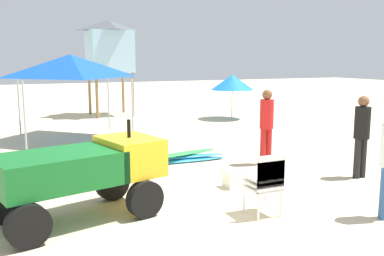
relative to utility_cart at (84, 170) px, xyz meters
The scene contains 11 objects.
ground 1.89m from the utility_cart, 16.11° to the right, with size 80.00×80.00×0.00m, color beige.
utility_cart is the anchor object (origin of this frame).
stacked_plastic_chairs 2.85m from the utility_cart, 22.99° to the right, with size 0.48×0.48×1.02m.
surfboard_pile 4.02m from the utility_cart, 45.14° to the left, with size 2.35×0.71×0.24m.
lifeguard_near_left 5.71m from the utility_cart, ahead, with size 0.32×0.32×1.73m.
lifeguard_near_center 4.91m from the utility_cart, 21.26° to the left, with size 0.32×0.32×1.78m.
popup_canopy 7.19m from the utility_cart, 82.28° to the left, with size 3.01×3.01×2.63m.
lifeguard_tower 12.94m from the utility_cart, 74.33° to the left, with size 1.98×1.98×4.16m.
beach_umbrella_left 11.93m from the utility_cart, 49.21° to the left, with size 1.79×1.79×1.85m.
traffic_cone_near 3.45m from the utility_cart, 91.11° to the left, with size 0.32×0.32×0.46m, color orange.
cooler_box 3.11m from the utility_cart, ahead, with size 0.46×0.33×0.33m, color white.
Camera 1 is at (-2.78, -6.07, 2.47)m, focal length 40.02 mm.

